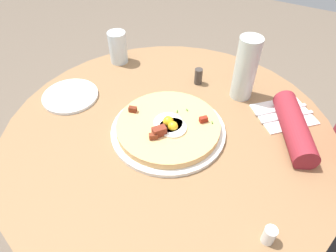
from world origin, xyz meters
name	(u,v)px	position (x,y,z in m)	size (l,w,h in m)	color
ground_plane	(169,238)	(0.00, 0.00, 0.00)	(6.00, 6.00, 0.00)	#6B5B4C
dining_table	(169,165)	(0.00, 0.00, 0.55)	(1.00, 1.00, 0.71)	olive
pizza_plate	(167,130)	(-0.01, 0.00, 0.72)	(0.34, 0.34, 0.01)	white
breakfast_pizza	(167,126)	(-0.01, 0.00, 0.74)	(0.31, 0.31, 0.05)	#E0AC6A
bread_plate	(70,96)	(-0.02, 0.37, 0.72)	(0.18, 0.18, 0.01)	white
napkin	(284,114)	(0.24, -0.29, 0.72)	(0.17, 0.14, 0.00)	white
fork	(281,109)	(0.25, -0.27, 0.72)	(0.18, 0.01, 0.01)	silver
knife	(287,117)	(0.22, -0.30, 0.72)	(0.18, 0.01, 0.01)	silver
water_glass	(118,47)	(0.24, 0.35, 0.77)	(0.07, 0.07, 0.12)	silver
water_bottle	(246,69)	(0.26, -0.13, 0.82)	(0.07, 0.07, 0.21)	silver
salt_shaker	(269,235)	(-0.20, -0.35, 0.74)	(0.03, 0.03, 0.05)	white
pepper_shaker	(198,76)	(0.26, 0.02, 0.74)	(0.03, 0.03, 0.06)	#3F3833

